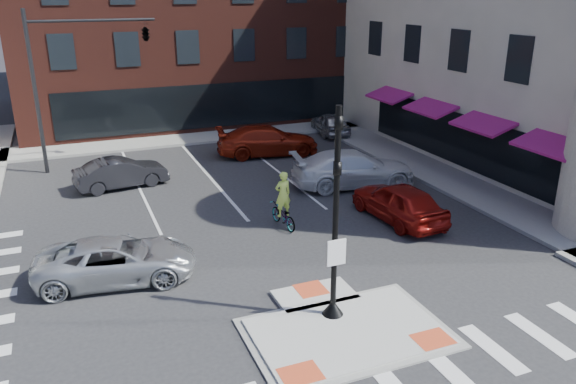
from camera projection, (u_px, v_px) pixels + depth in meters
name	position (u px, v px, depth m)	size (l,w,h in m)	color
ground	(339.00, 325.00, 15.63)	(120.00, 120.00, 0.00)	#28282B
refuge_island	(343.00, 328.00, 15.39)	(5.40, 4.65, 0.13)	gray
sidewalk_e	(440.00, 174.00, 28.15)	(3.00, 24.00, 0.15)	gray
sidewalk_n	(224.00, 135.00, 35.84)	(26.00, 3.00, 0.15)	gray
building_n	(183.00, 4.00, 41.93)	(24.40, 18.40, 15.50)	#4F2018
building_far_left	(76.00, 29.00, 57.84)	(10.00, 12.00, 10.00)	slate
building_far_right	(195.00, 16.00, 63.85)	(12.00, 12.00, 12.00)	brown
signal_pole	(335.00, 242.00, 15.18)	(0.60, 0.60, 5.98)	black
mast_arm_signal	(116.00, 45.00, 27.98)	(6.10, 2.24, 8.00)	black
silver_suv	(117.00, 260.00, 17.84)	(2.31, 5.01, 1.39)	silver
red_sedan	(399.00, 202.00, 22.50)	(1.86, 4.63, 1.58)	maroon
white_pickup	(353.00, 169.00, 26.48)	(2.37, 5.84, 1.70)	white
bg_car_dark	(121.00, 173.00, 26.33)	(1.48, 4.25, 1.40)	#25252A
bg_car_silver	(330.00, 123.00, 36.10)	(1.67, 4.15, 1.41)	#A1A5A8
bg_car_red	(268.00, 141.00, 31.51)	(2.31, 5.67, 1.65)	maroon
cyclist	(283.00, 208.00, 21.87)	(0.85, 1.87, 2.27)	#3F3F44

